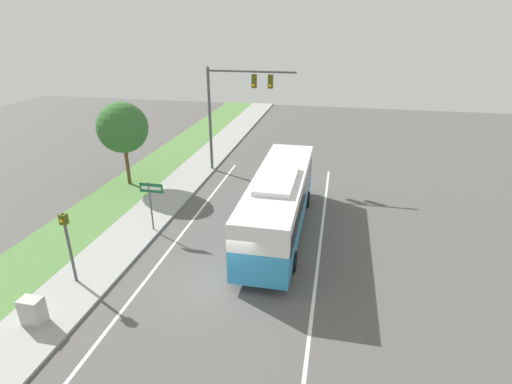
{
  "coord_description": "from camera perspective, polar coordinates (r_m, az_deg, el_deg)",
  "views": [
    {
      "loc": [
        4.0,
        -13.45,
        10.28
      ],
      "look_at": [
        -0.09,
        6.13,
        1.73
      ],
      "focal_mm": 28.0,
      "sensor_mm": 36.0,
      "label": 1
    }
  ],
  "objects": [
    {
      "name": "ground_plane",
      "position": [
        17.39,
        -3.94,
        -13.15
      ],
      "size": [
        80.0,
        80.0,
        0.0
      ],
      "primitive_type": "plane",
      "color": "#565451"
    },
    {
      "name": "sidewalk",
      "position": [
        19.73,
        -21.84,
        -9.94
      ],
      "size": [
        2.8,
        80.0,
        0.12
      ],
      "color": "#9E9E99",
      "rests_on": "ground_plane"
    },
    {
      "name": "grass_verge",
      "position": [
        21.57,
        -29.07,
        -8.42
      ],
      "size": [
        3.6,
        80.0,
        0.1
      ],
      "color": "#568442",
      "rests_on": "ground_plane"
    },
    {
      "name": "lane_divider_near",
      "position": [
        18.55,
        -14.93,
        -11.39
      ],
      "size": [
        0.14,
        30.0,
        0.01
      ],
      "color": "silver",
      "rests_on": "ground_plane"
    },
    {
      "name": "lane_divider_far",
      "position": [
        16.93,
        8.28,
        -14.52
      ],
      "size": [
        0.14,
        30.0,
        0.01
      ],
      "color": "silver",
      "rests_on": "ground_plane"
    },
    {
      "name": "bus",
      "position": [
        20.55,
        3.3,
        -1.03
      ],
      "size": [
        2.68,
        11.18,
        3.39
      ],
      "color": "#3393D1",
      "rests_on": "ground_plane"
    },
    {
      "name": "signal_gantry",
      "position": [
        28.53,
        -3.33,
        12.98
      ],
      "size": [
        6.21,
        0.41,
        7.46
      ],
      "color": "#4C4C51",
      "rests_on": "ground_plane"
    },
    {
      "name": "pedestrian_signal",
      "position": [
        18.01,
        -25.34,
        -5.91
      ],
      "size": [
        0.28,
        0.34,
        3.28
      ],
      "color": "#4C4C51",
      "rests_on": "ground_plane"
    },
    {
      "name": "street_sign",
      "position": [
        21.16,
        -14.75,
        -0.73
      ],
      "size": [
        1.26,
        0.08,
        2.81
      ],
      "color": "#4C4C51",
      "rests_on": "ground_plane"
    },
    {
      "name": "utility_cabinet",
      "position": [
        17.11,
        -29.28,
        -14.6
      ],
      "size": [
        0.8,
        0.54,
        1.04
      ],
      "color": "#A8A8A3",
      "rests_on": "sidewalk"
    },
    {
      "name": "roadside_tree",
      "position": [
        27.46,
        -18.53,
        8.7
      ],
      "size": [
        3.28,
        3.28,
        5.54
      ],
      "color": "brown",
      "rests_on": "grass_verge"
    }
  ]
}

